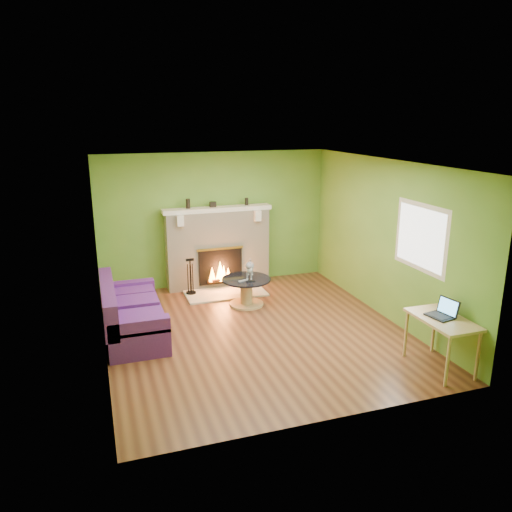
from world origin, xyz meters
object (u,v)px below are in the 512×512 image
(coffee_table, at_px, (246,290))
(desk, at_px, (442,324))
(sofa, at_px, (130,315))
(cat, at_px, (250,268))

(coffee_table, height_order, desk, desk)
(sofa, relative_size, desk, 1.95)
(coffee_table, xyz_separation_m, desk, (1.74, -3.02, 0.34))
(sofa, xyz_separation_m, desk, (3.81, -2.38, 0.30))
(desk, bearing_deg, coffee_table, 120.00)
(sofa, relative_size, coffee_table, 2.16)
(coffee_table, bearing_deg, desk, -60.00)
(desk, xyz_separation_m, cat, (-1.66, 3.07, 0.03))
(desk, height_order, cat, cat)
(cat, bearing_deg, desk, -39.98)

